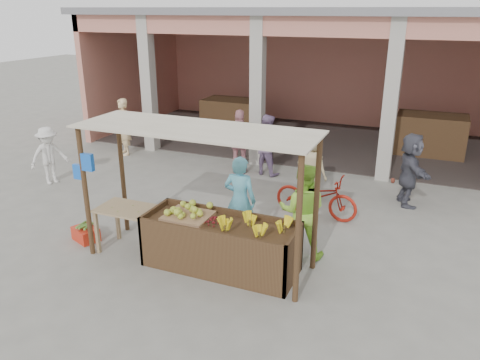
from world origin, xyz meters
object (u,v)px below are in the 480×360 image
at_px(side_table, 128,215).
at_px(red_crate, 86,234).
at_px(motorcycle, 316,195).
at_px(vendor_green, 302,208).
at_px(fruit_stall, 221,247).
at_px(vendor_blue, 240,197).

bearing_deg(side_table, red_crate, 179.30).
bearing_deg(motorcycle, side_table, 140.40).
xyz_separation_m(side_table, vendor_green, (2.92, 1.05, 0.20)).
bearing_deg(fruit_stall, motorcycle, 70.32).
distance_m(side_table, vendor_blue, 2.05).
bearing_deg(motorcycle, vendor_green, -169.32).
bearing_deg(side_table, fruit_stall, 2.19).
distance_m(side_table, red_crate, 1.17).
bearing_deg(vendor_green, side_table, 9.50).
xyz_separation_m(side_table, vendor_blue, (1.72, 1.09, 0.20)).
bearing_deg(vendor_green, fruit_stall, 30.06).
distance_m(fruit_stall, red_crate, 2.82).
relative_size(red_crate, vendor_green, 0.27).
relative_size(side_table, red_crate, 2.13).
xyz_separation_m(fruit_stall, vendor_blue, (-0.07, 1.00, 0.50)).
height_order(red_crate, vendor_green, vendor_green).
height_order(side_table, motorcycle, motorcycle).
bearing_deg(vendor_blue, side_table, 31.40).
height_order(red_crate, vendor_blue, vendor_blue).
xyz_separation_m(red_crate, vendor_green, (3.93, 1.04, 0.78)).
relative_size(fruit_stall, red_crate, 5.26).
bearing_deg(vendor_blue, motorcycle, -122.39).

